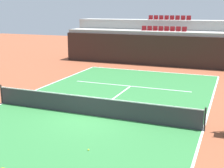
# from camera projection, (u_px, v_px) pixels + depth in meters

# --- Properties ---
(ground_plane) EXTENTS (80.00, 80.00, 0.00)m
(ground_plane) POSITION_uv_depth(u_px,v_px,m) (90.00, 115.00, 15.47)
(ground_plane) COLOR brown
(court_surface) EXTENTS (11.00, 24.00, 0.01)m
(court_surface) POSITION_uv_depth(u_px,v_px,m) (90.00, 115.00, 15.47)
(court_surface) COLOR #2D7238
(court_surface) RESTS_ON ground_plane
(baseline_far) EXTENTS (11.00, 0.10, 0.00)m
(baseline_far) POSITION_uv_depth(u_px,v_px,m) (151.00, 71.00, 26.25)
(baseline_far) COLOR white
(baseline_far) RESTS_ON court_surface
(sideline_left) EXTENTS (0.10, 24.00, 0.00)m
(sideline_left) POSITION_uv_depth(u_px,v_px,m) (3.00, 103.00, 17.42)
(sideline_left) COLOR white
(sideline_left) RESTS_ON court_surface
(sideline_right) EXTENTS (0.10, 24.00, 0.00)m
(sideline_right) POSITION_uv_depth(u_px,v_px,m) (203.00, 131.00, 13.51)
(sideline_right) COLOR white
(sideline_right) RESTS_ON court_surface
(service_line_far) EXTENTS (8.26, 0.10, 0.00)m
(service_line_far) POSITION_uv_depth(u_px,v_px,m) (131.00, 86.00, 21.25)
(service_line_far) COLOR white
(service_line_far) RESTS_ON court_surface
(centre_service_line) EXTENTS (0.10, 6.40, 0.00)m
(centre_service_line) POSITION_uv_depth(u_px,v_px,m) (114.00, 98.00, 18.36)
(centre_service_line) COLOR white
(centre_service_line) RESTS_ON court_surface
(back_wall) EXTENTS (19.00, 0.30, 2.81)m
(back_wall) POSITION_uv_depth(u_px,v_px,m) (159.00, 51.00, 28.43)
(back_wall) COLOR black
(back_wall) RESTS_ON ground_plane
(stands_tier_lower) EXTENTS (19.00, 2.40, 3.13)m
(stands_tier_lower) POSITION_uv_depth(u_px,v_px,m) (163.00, 47.00, 29.61)
(stands_tier_lower) COLOR #9E9E99
(stands_tier_lower) RESTS_ON ground_plane
(stands_tier_upper) EXTENTS (19.00, 2.40, 4.08)m
(stands_tier_upper) POSITION_uv_depth(u_px,v_px,m) (168.00, 40.00, 31.67)
(stands_tier_upper) COLOR #9E9E99
(stands_tier_upper) RESTS_ON ground_plane
(seating_row_lower) EXTENTS (4.31, 0.44, 0.44)m
(seating_row_lower) POSITION_uv_depth(u_px,v_px,m) (164.00, 30.00, 29.30)
(seating_row_lower) COLOR maroon
(seating_row_lower) RESTS_ON stands_tier_lower
(seating_row_upper) EXTENTS (4.31, 0.44, 0.44)m
(seating_row_upper) POSITION_uv_depth(u_px,v_px,m) (169.00, 19.00, 31.24)
(seating_row_upper) COLOR maroon
(seating_row_upper) RESTS_ON stands_tier_upper
(tennis_net) EXTENTS (11.08, 0.08, 1.07)m
(tennis_net) POSITION_uv_depth(u_px,v_px,m) (90.00, 106.00, 15.35)
(tennis_net) COLOR black
(tennis_net) RESTS_ON court_surface
(tennis_ball_1) EXTENTS (0.07, 0.07, 0.07)m
(tennis_ball_1) POSITION_uv_depth(u_px,v_px,m) (88.00, 150.00, 11.62)
(tennis_ball_1) COLOR #CCE033
(tennis_ball_1) RESTS_ON court_surface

